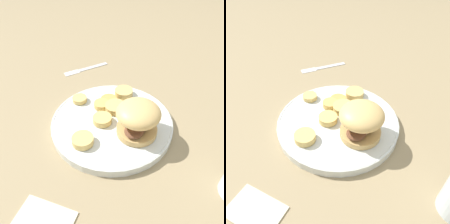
# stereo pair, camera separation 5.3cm
# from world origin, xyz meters

# --- Properties ---
(ground_plane) EXTENTS (4.00, 4.00, 0.00)m
(ground_plane) POSITION_xyz_m (0.00, 0.00, 0.00)
(ground_plane) COLOR #937F5B
(dinner_plate) EXTENTS (0.30, 0.30, 0.02)m
(dinner_plate) POSITION_xyz_m (0.00, 0.00, 0.01)
(dinner_plate) COLOR silver
(dinner_plate) RESTS_ON ground_plane
(sandwich) EXTENTS (0.10, 0.11, 0.08)m
(sandwich) POSITION_xyz_m (-0.01, 0.07, 0.07)
(sandwich) COLOR tan
(sandwich) RESTS_ON dinner_plate
(potato_round_0) EXTENTS (0.05, 0.05, 0.01)m
(potato_round_0) POSITION_xyz_m (-0.04, -0.06, 0.03)
(potato_round_0) COLOR tan
(potato_round_0) RESTS_ON dinner_plate
(potato_round_1) EXTENTS (0.05, 0.05, 0.02)m
(potato_round_1) POSITION_xyz_m (0.02, -0.01, 0.03)
(potato_round_1) COLOR #DBB766
(potato_round_1) RESTS_ON dinner_plate
(potato_round_2) EXTENTS (0.05, 0.05, 0.02)m
(potato_round_2) POSITION_xyz_m (-0.10, -0.05, 0.03)
(potato_round_2) COLOR #DBB766
(potato_round_2) RESTS_ON dinner_plate
(potato_round_3) EXTENTS (0.05, 0.05, 0.02)m
(potato_round_3) POSITION_xyz_m (0.10, 0.01, 0.03)
(potato_round_3) COLOR #DBB766
(potato_round_3) RESTS_ON dinner_plate
(potato_round_4) EXTENTS (0.04, 0.04, 0.01)m
(potato_round_4) POSITION_xyz_m (-0.01, -0.05, 0.03)
(potato_round_4) COLOR tan
(potato_round_4) RESTS_ON dinner_plate
(potato_round_5) EXTENTS (0.04, 0.04, 0.01)m
(potato_round_5) POSITION_xyz_m (0.01, -0.12, 0.03)
(potato_round_5) COLOR #DBB766
(potato_round_5) RESTS_ON dinner_plate
(potato_round_6) EXTENTS (0.05, 0.05, 0.02)m
(potato_round_6) POSITION_xyz_m (-0.03, -0.02, 0.03)
(potato_round_6) COLOR #DBB766
(potato_round_6) RESTS_ON dinner_plate
(fork) EXTENTS (0.16, 0.06, 0.00)m
(fork) POSITION_xyz_m (-0.13, -0.27, 0.00)
(fork) COLOR silver
(fork) RESTS_ON ground_plane
(napkin) EXTENTS (0.11, 0.12, 0.01)m
(napkin) POSITION_xyz_m (0.25, 0.09, 0.00)
(napkin) COLOR beige
(napkin) RESTS_ON ground_plane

